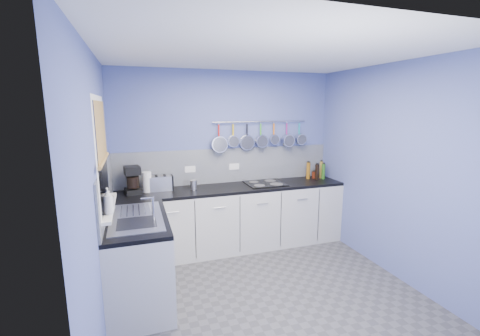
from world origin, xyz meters
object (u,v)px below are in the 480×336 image
coffee_maker (133,180)px  hob (265,183)px  paper_towel (147,182)px  soap_bottle_a (108,201)px  canister (194,185)px  soap_bottle_b (109,200)px  toaster (161,183)px

coffee_maker → hob: bearing=-11.9°
paper_towel → hob: paper_towel is taller
paper_towel → hob: 1.64m
soap_bottle_a → canister: soap_bottle_a is taller
soap_bottle_b → coffee_maker: bearing=79.0°
toaster → paper_towel: bearing=-169.2°
soap_bottle_b → toaster: bearing=63.7°
canister → hob: 1.04m
canister → soap_bottle_a: bearing=-129.4°
coffee_maker → toaster: size_ratio=1.17×
soap_bottle_a → coffee_maker: (0.21, 1.23, -0.09)m
toaster → canister: bearing=-14.6°
soap_bottle_b → hob: (2.01, 1.02, -0.23)m
hob → paper_towel: bearing=177.5°
soap_bottle_b → coffee_maker: (0.21, 1.07, -0.06)m
soap_bottle_a → soap_bottle_b: 0.16m
coffee_maker → canister: bearing=-13.1°
soap_bottle_a → hob: 2.35m
soap_bottle_a → toaster: bearing=66.6°
paper_towel → coffee_maker: bearing=-173.0°
soap_bottle_b → coffee_maker: size_ratio=0.49×
soap_bottle_a → paper_towel: (0.38, 1.25, -0.14)m
soap_bottle_b → paper_towel: size_ratio=0.65×
canister → hob: (1.03, -0.01, -0.06)m
soap_bottle_b → hob: 2.27m
canister → coffee_maker: bearing=177.2°
soap_bottle_a → coffee_maker: soap_bottle_a is taller
toaster → hob: bearing=-5.9°
soap_bottle_b → canister: bearing=46.5°
soap_bottle_a → soap_bottle_b: bearing=90.0°
soap_bottle_b → paper_towel: (0.38, 1.09, -0.10)m
soap_bottle_b → hob: soap_bottle_b is taller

